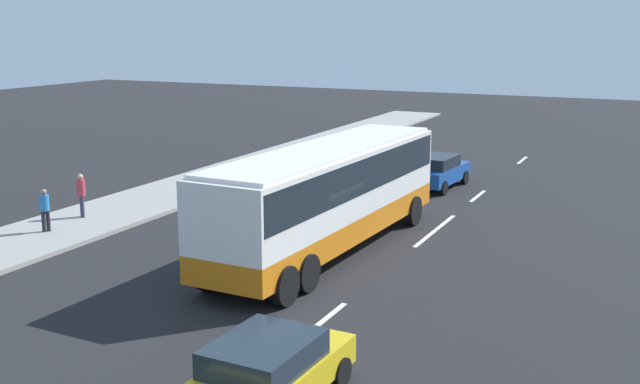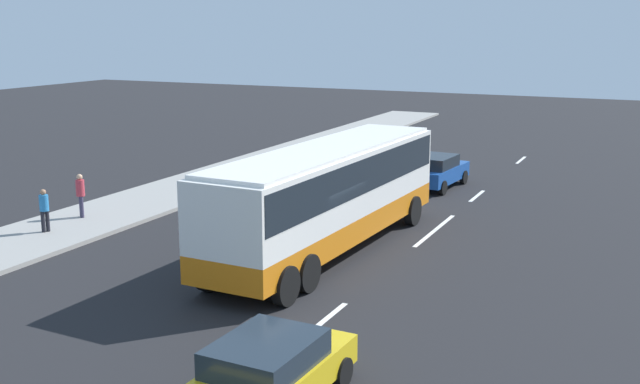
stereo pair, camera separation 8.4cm
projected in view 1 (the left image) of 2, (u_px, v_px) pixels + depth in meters
ground_plane at (315, 263)px, 24.03m from camera, size 120.00×120.00×0.00m
sidewalk_curb at (73, 225)px, 28.18m from camera, size 80.00×4.00×0.15m
lane_centreline at (409, 252)px, 25.18m from camera, size 38.18×0.16×0.01m
coach_bus at (328, 187)px, 24.74m from camera, size 12.30×3.23×3.49m
car_yellow_taxi at (268, 371)px, 14.84m from camera, size 4.15×2.09×1.45m
car_blue_saloon at (437, 171)px, 34.80m from camera, size 4.13×2.09×1.51m
pedestrian_near_curb at (45, 207)px, 26.90m from camera, size 0.32×0.32×1.54m
pedestrian_at_crossing at (81, 192)px, 28.91m from camera, size 0.32×0.32×1.67m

